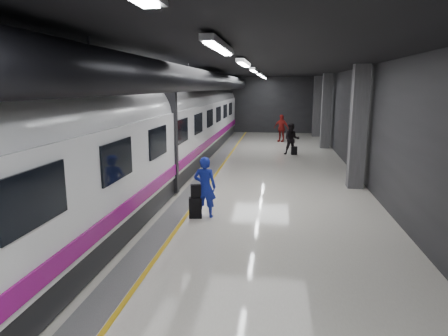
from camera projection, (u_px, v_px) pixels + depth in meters
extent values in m
plane|color=silver|center=(228.00, 197.00, 13.66)|extent=(40.00, 40.00, 0.00)
cube|color=black|center=(228.00, 62.00, 12.76)|extent=(10.00, 40.00, 0.02)
cube|color=#28282B|center=(258.00, 105.00, 32.63)|extent=(10.00, 0.02, 4.50)
cube|color=#28282B|center=(85.00, 130.00, 13.86)|extent=(0.02, 40.00, 4.50)
cube|color=#28282B|center=(385.00, 134.00, 12.56)|extent=(0.02, 40.00, 4.50)
cube|color=slate|center=(189.00, 196.00, 13.83)|extent=(0.65, 39.80, 0.01)
cube|color=gold|center=(200.00, 196.00, 13.78)|extent=(0.10, 39.80, 0.01)
cylinder|color=black|center=(188.00, 79.00, 13.04)|extent=(0.80, 38.00, 0.80)
cube|color=silver|center=(220.00, 46.00, 6.87)|extent=(0.22, 2.60, 0.10)
cube|color=silver|center=(244.00, 63.00, 11.73)|extent=(0.22, 2.60, 0.10)
cube|color=silver|center=(254.00, 70.00, 16.59)|extent=(0.22, 2.60, 0.10)
cube|color=silver|center=(259.00, 74.00, 21.44)|extent=(0.22, 2.60, 0.10)
cube|color=silver|center=(263.00, 76.00, 26.30)|extent=(0.22, 2.60, 0.10)
cube|color=silver|center=(265.00, 77.00, 30.18)|extent=(0.22, 2.60, 0.10)
cube|color=#515154|center=(358.00, 127.00, 14.56)|extent=(0.55, 0.55, 4.50)
cube|color=#515154|center=(326.00, 111.00, 24.27)|extent=(0.55, 0.55, 4.50)
cube|color=#515154|center=(317.00, 106.00, 30.10)|extent=(0.55, 0.55, 4.50)
cube|color=black|center=(136.00, 184.00, 14.01)|extent=(2.80, 38.00, 0.60)
cube|color=white|center=(134.00, 145.00, 13.73)|extent=(2.90, 38.00, 2.20)
cylinder|color=white|center=(133.00, 117.00, 13.54)|extent=(2.80, 38.00, 2.80)
cube|color=#8B0C71|center=(176.00, 169.00, 13.70)|extent=(0.04, 38.00, 0.35)
cube|color=black|center=(134.00, 138.00, 13.68)|extent=(3.05, 0.25, 3.80)
cube|color=black|center=(35.00, 198.00, 5.69)|extent=(0.05, 1.60, 0.85)
cube|color=black|center=(117.00, 160.00, 8.60)|extent=(0.05, 1.60, 0.85)
cube|color=black|center=(158.00, 142.00, 11.52)|extent=(0.05, 1.60, 0.85)
cube|color=black|center=(182.00, 131.00, 14.43)|extent=(0.05, 1.60, 0.85)
cube|color=black|center=(198.00, 123.00, 17.34)|extent=(0.05, 1.60, 0.85)
cube|color=black|center=(210.00, 118.00, 20.26)|extent=(0.05, 1.60, 0.85)
cube|color=black|center=(219.00, 114.00, 23.17)|extent=(0.05, 1.60, 0.85)
cube|color=black|center=(225.00, 111.00, 26.09)|extent=(0.05, 1.60, 0.85)
cube|color=black|center=(231.00, 109.00, 29.00)|extent=(0.05, 1.60, 0.85)
imported|color=#181AB6|center=(205.00, 187.00, 11.44)|extent=(0.66, 0.45, 1.77)
cube|color=black|center=(195.00, 208.00, 11.47)|extent=(0.40, 0.29, 0.60)
cube|color=black|center=(196.00, 191.00, 11.37)|extent=(0.32, 0.23, 0.38)
imported|color=black|center=(292.00, 139.00, 21.96)|extent=(0.89, 0.72, 1.75)
imported|color=maroon|center=(281.00, 128.00, 27.31)|extent=(1.18, 0.89, 1.86)
cube|color=black|center=(294.00, 151.00, 22.16)|extent=(0.35, 0.26, 0.46)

